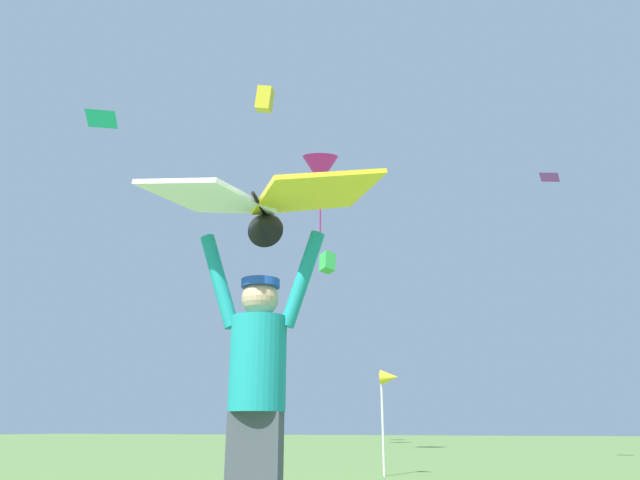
% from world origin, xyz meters
% --- Properties ---
extents(kite_flyer_person, '(0.80, 0.42, 1.92)m').
position_xyz_m(kite_flyer_person, '(0.24, -0.03, 0.94)').
color(kite_flyer_person, '#424751').
rests_on(kite_flyer_person, ground).
extents(held_stunt_kite, '(1.57, 1.02, 0.38)m').
position_xyz_m(held_stunt_kite, '(0.26, -0.09, 2.10)').
color(held_stunt_kite, black).
extents(distant_kite_yellow_low_left, '(0.95, 0.93, 1.22)m').
position_xyz_m(distant_kite_yellow_low_left, '(-8.75, 16.95, 14.61)').
color(distant_kite_yellow_low_left, yellow).
extents(distant_kite_magenta_low_right, '(1.41, 1.48, 2.94)m').
position_xyz_m(distant_kite_magenta_low_right, '(-4.88, 13.88, 9.18)').
color(distant_kite_magenta_low_right, '#DB2393').
extents(distant_kite_purple_high_left, '(0.60, 0.61, 0.18)m').
position_xyz_m(distant_kite_purple_high_left, '(2.30, 10.98, 6.56)').
color(distant_kite_purple_high_left, purple).
extents(distant_kite_teal_mid_left, '(1.05, 1.05, 0.29)m').
position_xyz_m(distant_kite_teal_mid_left, '(-10.34, 9.22, 9.90)').
color(distant_kite_teal_mid_left, '#19B2AD').
extents(distant_kite_green_mid_right, '(1.02, 1.18, 1.30)m').
position_xyz_m(distant_kite_green_mid_right, '(-9.97, 27.84, 10.07)').
color(distant_kite_green_mid_right, green).
extents(marker_flag, '(0.30, 0.24, 1.65)m').
position_xyz_m(marker_flag, '(-0.70, 6.42, 1.43)').
color(marker_flag, silver).
rests_on(marker_flag, ground).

